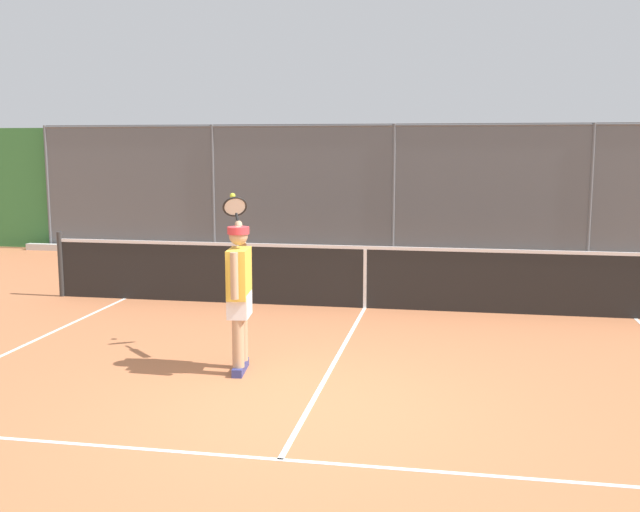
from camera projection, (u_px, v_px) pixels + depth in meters
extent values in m
plane|color=#B76B42|center=(307.00, 411.00, 6.93)|extent=(60.00, 60.00, 0.00)
cube|color=white|center=(280.00, 459.00, 5.85)|extent=(6.12, 0.05, 0.01)
cube|color=white|center=(336.00, 359.00, 8.59)|extent=(0.05, 5.62, 0.01)
cylinder|color=#565B60|center=(591.00, 194.00, 15.35)|extent=(0.07, 0.07, 2.93)
cylinder|color=#565B60|center=(393.00, 192.00, 16.08)|extent=(0.07, 0.07, 2.93)
cylinder|color=#565B60|center=(213.00, 190.00, 16.80)|extent=(0.07, 0.07, 2.93)
cylinder|color=#565B60|center=(48.00, 188.00, 17.53)|extent=(0.07, 0.07, 2.93)
cylinder|color=#565B60|center=(394.00, 125.00, 15.87)|extent=(16.40, 0.05, 0.05)
cube|color=#565B60|center=(393.00, 192.00, 16.08)|extent=(16.40, 0.02, 2.93)
cube|color=#387A3D|center=(396.00, 191.00, 16.71)|extent=(19.40, 0.90, 2.88)
cube|color=silver|center=(392.00, 256.00, 16.11)|extent=(17.40, 0.18, 0.15)
cylinder|color=#2D2D2D|center=(61.00, 264.00, 12.13)|extent=(0.09, 0.09, 1.07)
cube|color=black|center=(365.00, 279.00, 11.26)|extent=(9.98, 0.02, 0.91)
cube|color=white|center=(365.00, 248.00, 11.19)|extent=(9.98, 0.04, 0.05)
cube|color=white|center=(365.00, 279.00, 11.26)|extent=(0.05, 0.04, 0.91)
cube|color=navy|center=(239.00, 371.00, 8.02)|extent=(0.14, 0.27, 0.09)
cylinder|color=tan|center=(238.00, 334.00, 7.96)|extent=(0.13, 0.13, 0.74)
cube|color=navy|center=(242.00, 364.00, 8.27)|extent=(0.14, 0.27, 0.09)
cylinder|color=tan|center=(242.00, 328.00, 8.20)|extent=(0.13, 0.13, 0.74)
cube|color=white|center=(240.00, 305.00, 8.04)|extent=(0.26, 0.41, 0.26)
cube|color=gold|center=(239.00, 273.00, 7.99)|extent=(0.26, 0.48, 0.54)
cylinder|color=tan|center=(234.00, 276.00, 7.70)|extent=(0.08, 0.08, 0.49)
cylinder|color=tan|center=(241.00, 234.00, 8.36)|extent=(0.23, 0.37, 0.28)
sphere|color=tan|center=(238.00, 236.00, 7.92)|extent=(0.21, 0.21, 0.21)
cylinder|color=red|center=(238.00, 230.00, 7.92)|extent=(0.26, 0.26, 0.08)
cube|color=red|center=(240.00, 232.00, 8.03)|extent=(0.19, 0.20, 0.02)
cylinder|color=black|center=(237.00, 219.00, 8.56)|extent=(0.10, 0.17, 0.13)
torus|color=black|center=(235.00, 207.00, 8.72)|extent=(0.34, 0.29, 0.26)
cylinder|color=silver|center=(235.00, 207.00, 8.72)|extent=(0.28, 0.23, 0.21)
sphere|color=#CCDB33|center=(233.00, 196.00, 8.88)|extent=(0.07, 0.07, 0.07)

